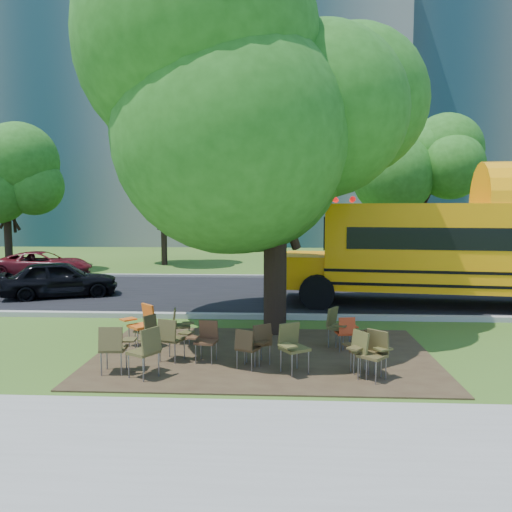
# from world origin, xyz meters

# --- Properties ---
(ground) EXTENTS (160.00, 160.00, 0.00)m
(ground) POSITION_xyz_m (0.00, 0.00, 0.00)
(ground) COLOR #365B1C
(ground) RESTS_ON ground
(sidewalk) EXTENTS (60.00, 4.00, 0.04)m
(sidewalk) POSITION_xyz_m (0.00, -5.00, 0.02)
(sidewalk) COLOR gray
(sidewalk) RESTS_ON ground
(dirt_patch) EXTENTS (7.00, 4.50, 0.03)m
(dirt_patch) POSITION_xyz_m (1.00, -0.50, 0.01)
(dirt_patch) COLOR #382819
(dirt_patch) RESTS_ON ground
(asphalt_road) EXTENTS (80.00, 8.00, 0.04)m
(asphalt_road) POSITION_xyz_m (0.00, 7.00, 0.02)
(asphalt_road) COLOR black
(asphalt_road) RESTS_ON ground
(kerb_near) EXTENTS (80.00, 0.25, 0.14)m
(kerb_near) POSITION_xyz_m (0.00, 3.00, 0.07)
(kerb_near) COLOR gray
(kerb_near) RESTS_ON ground
(kerb_far) EXTENTS (80.00, 0.25, 0.14)m
(kerb_far) POSITION_xyz_m (0.00, 11.10, 0.07)
(kerb_far) COLOR gray
(kerb_far) RESTS_ON ground
(building_main) EXTENTS (38.00, 16.00, 22.00)m
(building_main) POSITION_xyz_m (-8.00, 36.00, 11.00)
(building_main) COLOR slate
(building_main) RESTS_ON ground
(bg_tree_0) EXTENTS (5.20, 5.20, 7.18)m
(bg_tree_0) POSITION_xyz_m (-12.00, 13.00, 4.57)
(bg_tree_0) COLOR black
(bg_tree_0) RESTS_ON ground
(bg_tree_2) EXTENTS (4.80, 4.80, 6.62)m
(bg_tree_2) POSITION_xyz_m (-5.00, 16.00, 4.21)
(bg_tree_2) COLOR black
(bg_tree_2) RESTS_ON ground
(bg_tree_3) EXTENTS (5.60, 5.60, 7.84)m
(bg_tree_3) POSITION_xyz_m (8.00, 14.00, 5.03)
(bg_tree_3) COLOR black
(bg_tree_3) RESTS_ON ground
(main_tree) EXTENTS (7.20, 7.20, 8.69)m
(main_tree) POSITION_xyz_m (1.22, 1.39, 5.08)
(main_tree) COLOR black
(main_tree) RESTS_ON ground
(chair_0) EXTENTS (0.61, 0.58, 0.94)m
(chair_0) POSITION_xyz_m (-1.71, -1.84, 0.58)
(chair_0) COLOR #4C4221
(chair_0) RESTS_ON ground
(chair_1) EXTENTS (0.71, 0.56, 0.90)m
(chair_1) POSITION_xyz_m (-0.81, -1.06, 0.56)
(chair_1) COLOR #453E1E
(chair_1) RESTS_ON ground
(chair_2) EXTENTS (0.64, 0.81, 0.96)m
(chair_2) POSITION_xyz_m (-1.05, -2.02, 0.59)
(chair_2) COLOR #4C4421
(chair_2) RESTS_ON ground
(chair_3) EXTENTS (0.61, 0.49, 0.84)m
(chair_3) POSITION_xyz_m (-0.14, -0.99, 0.52)
(chair_3) COLOR #4F301C
(chair_3) RESTS_ON ground
(chair_4) EXTENTS (0.66, 0.52, 0.81)m
(chair_4) POSITION_xyz_m (0.75, -1.45, 0.50)
(chair_4) COLOR #3D2B16
(chair_4) RESTS_ON ground
(chair_5) EXTENTS (0.63, 0.79, 0.94)m
(chair_5) POSITION_xyz_m (1.57, -1.61, 0.58)
(chair_5) COLOR brown
(chair_5) RESTS_ON ground
(chair_6) EXTENTS (0.64, 0.55, 0.81)m
(chair_6) POSITION_xyz_m (2.93, -1.55, 0.50)
(chair_6) COLOR #4A331A
(chair_6) RESTS_ON ground
(chair_7) EXTENTS (0.73, 0.59, 0.88)m
(chair_7) POSITION_xyz_m (2.92, -1.78, 0.55)
(chair_7) COLOR #4D4921
(chair_7) RESTS_ON ground
(chair_8) EXTENTS (0.52, 0.66, 0.78)m
(chair_8) POSITION_xyz_m (-1.55, -0.13, 0.48)
(chair_8) COLOR #433C1D
(chair_8) RESTS_ON ground
(chair_9) EXTENTS (0.83, 0.66, 0.97)m
(chair_9) POSITION_xyz_m (-1.69, -0.01, 0.60)
(chair_9) COLOR #D15916
(chair_9) RESTS_ON ground
(chair_10) EXTENTS (0.58, 0.56, 0.82)m
(chair_10) POSITION_xyz_m (-0.92, 0.27, 0.51)
(chair_10) COLOR #48411F
(chair_10) RESTS_ON ground
(chair_11) EXTENTS (0.57, 0.71, 0.85)m
(chair_11) POSITION_xyz_m (0.97, -1.14, 0.53)
(chair_11) COLOR #3E2B16
(chair_11) RESTS_ON ground
(chair_12) EXTENTS (0.60, 0.76, 0.90)m
(chair_12) POSITION_xyz_m (2.60, 0.15, 0.56)
(chair_12) COLOR #47441E
(chair_12) RESTS_ON ground
(chair_13) EXTENTS (0.52, 0.52, 0.77)m
(chair_13) POSITION_xyz_m (2.78, -0.08, 0.48)
(chair_13) COLOR #B63413
(chair_13) RESTS_ON ground
(chair_14) EXTENTS (0.78, 0.61, 0.90)m
(chair_14) POSITION_xyz_m (3.01, -1.87, 0.56)
(chair_14) COLOR #493F20
(chair_14) RESTS_ON ground
(black_car) EXTENTS (4.09, 2.84, 1.29)m
(black_car) POSITION_xyz_m (-6.26, 5.97, 0.65)
(black_car) COLOR black
(black_car) RESTS_ON ground
(bg_car_red) EXTENTS (4.48, 2.64, 1.17)m
(bg_car_red) POSITION_xyz_m (-9.24, 10.80, 0.59)
(bg_car_red) COLOR #560E15
(bg_car_red) RESTS_ON ground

